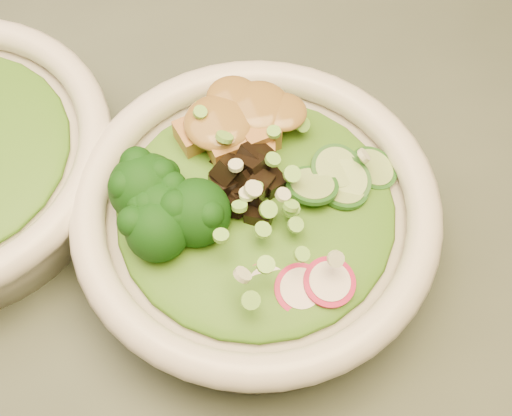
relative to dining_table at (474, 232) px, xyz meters
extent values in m
plane|color=#542F1C|center=(0.00, 0.00, -0.64)|extent=(4.00, 4.00, 0.00)
cube|color=#4C5849|center=(0.00, 0.00, 0.10)|extent=(1.20, 0.80, 0.03)
cylinder|color=silver|center=(-0.22, -0.01, 0.14)|extent=(0.23, 0.23, 0.05)
torus|color=silver|center=(-0.22, -0.01, 0.17)|extent=(0.26, 0.26, 0.02)
ellipsoid|color=#2E6114|center=(-0.22, -0.01, 0.17)|extent=(0.19, 0.19, 0.02)
ellipsoid|color=brown|center=(-0.21, 0.05, 0.20)|extent=(0.07, 0.05, 0.02)
camera|label=1|loc=(-0.29, -0.24, 0.60)|focal=50.00mm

